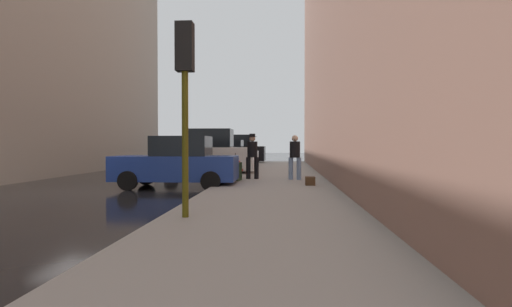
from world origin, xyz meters
The scene contains 12 objects.
ground_plane centered at (0.00, 0.00, 0.00)m, with size 120.00×120.00×0.00m, color black.
sidewalk centered at (6.00, 0.00, 0.07)m, with size 4.00×40.00×0.15m, color gray.
parked_blue_sedan centered at (2.65, 1.37, 0.85)m, with size 4.22×2.11×1.79m.
parked_white_van centered at (2.65, 6.85, 1.03)m, with size 4.63×2.12×2.25m.
parked_silver_sedan centered at (2.65, 12.61, 0.85)m, with size 4.22×2.10×1.79m.
parked_black_suv centered at (2.65, 18.16, 1.03)m, with size 4.63×2.11×2.25m.
fire_hydrant centered at (4.45, 4.08, 0.50)m, with size 0.42×0.22×0.70m.
traffic_light centered at (4.50, -4.95, 2.76)m, with size 0.32×0.32×3.60m.
pedestrian_with_fedora centered at (5.10, 3.41, 1.14)m, with size 0.52×0.44×1.78m.
pedestrian_in_jeans centered at (6.76, 3.17, 1.10)m, with size 0.53×0.49×1.71m.
rolling_suitcase centered at (4.51, 2.66, 0.49)m, with size 0.46×0.62×1.04m.
duffel_bag centered at (7.21, 1.11, 0.29)m, with size 0.32×0.44×0.28m.
Camera 1 is at (6.32, -12.24, 1.50)m, focal length 28.00 mm.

